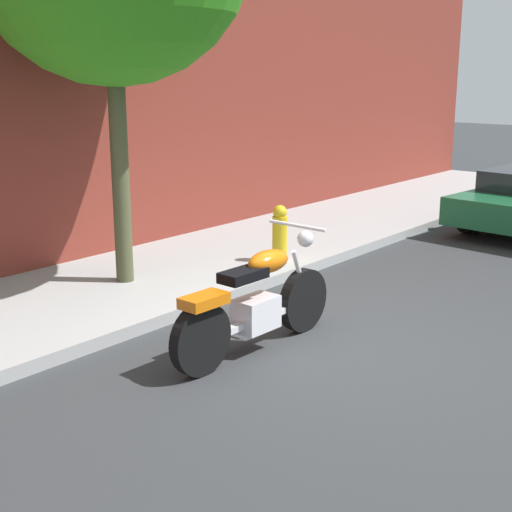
# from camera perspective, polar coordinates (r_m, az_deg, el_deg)

# --- Properties ---
(ground_plane) EXTENTS (60.00, 60.00, 0.00)m
(ground_plane) POSITION_cam_1_polar(r_m,az_deg,el_deg) (7.34, 4.78, -6.78)
(ground_plane) COLOR #303335
(sidewalk) EXTENTS (23.80, 2.58, 0.14)m
(sidewalk) POSITION_cam_1_polar(r_m,az_deg,el_deg) (9.11, -9.77, -2.21)
(sidewalk) COLOR #9D9D9D
(sidewalk) RESTS_ON ground
(motorcycle) EXTENTS (2.17, 0.70, 1.17)m
(motorcycle) POSITION_cam_1_polar(r_m,az_deg,el_deg) (6.94, -0.04, -3.82)
(motorcycle) COLOR black
(motorcycle) RESTS_ON ground
(fire_hydrant) EXTENTS (0.20, 0.20, 0.91)m
(fire_hydrant) POSITION_cam_1_polar(r_m,az_deg,el_deg) (9.74, 1.88, 1.44)
(fire_hydrant) COLOR gold
(fire_hydrant) RESTS_ON ground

